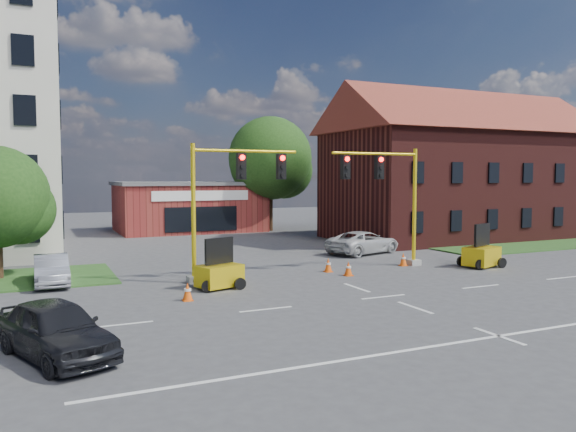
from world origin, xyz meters
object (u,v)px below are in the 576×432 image
Objects in this scene: trailer_west at (219,273)px; signal_mast_east at (389,192)px; pickup_white at (364,242)px; signal_mast_west at (229,195)px; sedan_dark at (56,329)px; trailer_east at (482,254)px.

signal_mast_east is at bearing -8.72° from trailer_west.
pickup_white is at bearing 11.89° from trailer_west.
signal_mast_west and signal_mast_east have the same top height.
sedan_dark is (-18.02, -13.66, 0.07)m from pickup_white.
sedan_dark is (-16.38, -8.68, -3.16)m from signal_mast_east.
trailer_east is 7.53m from pickup_white.
trailer_west is at bearing -170.24° from signal_mast_east.
signal_mast_east is 2.79× the size of trailer_east.
signal_mast_east is at bearing 6.76° from sedan_dark.
trailer_east reaches higher than trailer_west.
trailer_west is 9.67m from sedan_dark.
signal_mast_east is (8.71, 0.00, 0.00)m from signal_mast_west.
signal_mast_west reaches higher than trailer_east.
signal_mast_west is 8.71m from signal_mast_east.
trailer_west is (-1.01, -1.67, -3.28)m from signal_mast_west.
trailer_west is at bearing 159.25° from trailer_east.
signal_mast_east is at bearing 144.59° from pickup_white.
trailer_east is at bearing -23.74° from signal_mast_east.
sedan_dark is at bearing -152.08° from signal_mast_east.
trailer_east is 21.93m from sedan_dark.
signal_mast_east is at bearing 0.00° from signal_mast_west.
signal_mast_west is at bearing 151.97° from trailer_east.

